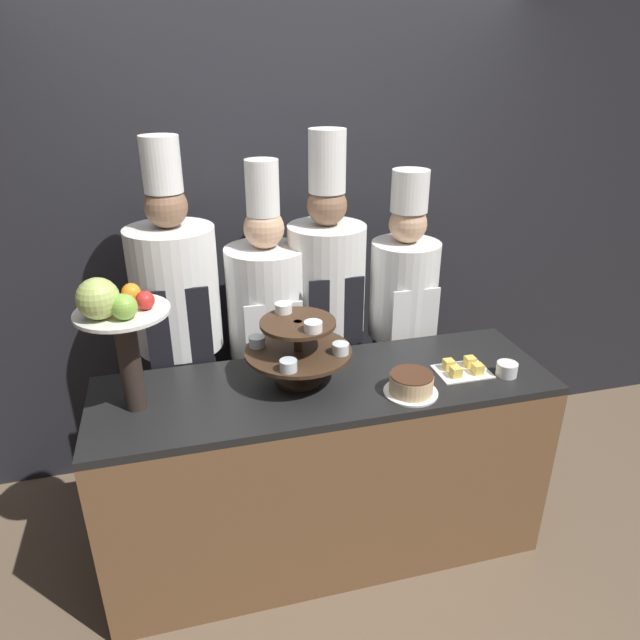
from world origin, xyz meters
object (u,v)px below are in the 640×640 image
Objects in this scene: cup_white at (507,369)px; chef_right at (402,315)px; tiered_stand at (298,345)px; chef_left at (179,325)px; chef_center_right at (326,310)px; cake_square_tray at (463,369)px; chef_center_left at (268,330)px; fruit_pedestal at (116,320)px; cake_round at (411,384)px.

chef_right is (-0.22, 0.66, -0.00)m from cup_white.
chef_left reaches higher than tiered_stand.
cup_white is 1.52m from chef_left.
chef_right is (0.42, 0.00, -0.07)m from chef_center_right.
chef_center_left reaches higher than cake_square_tray.
cup_white is 0.19m from cake_square_tray.
chef_center_left reaches higher than fruit_pedestal.
cake_square_tray is at bearing -2.42° from fruit_pedestal.
fruit_pedestal is at bearing -112.08° from chef_left.
tiered_stand is 0.54m from chef_center_right.
chef_center_left reaches higher than cake_round.
chef_center_left is 0.72m from chef_right.
chef_left is (-1.19, 0.59, 0.09)m from cake_square_tray.
tiered_stand reaches higher than cake_round.
chef_left is 0.73m from chef_center_right.
fruit_pedestal reaches higher than tiered_stand.
tiered_stand is 1.95× the size of cake_square_tray.
cake_round is 0.84m from chef_center_left.
chef_left is (0.21, 0.53, -0.28)m from fruit_pedestal.
chef_left is 1.00× the size of chef_center_right.
chef_left reaches higher than cup_white.
tiered_stand is 0.80× the size of fruit_pedestal.
cake_square_tray is 0.14× the size of chef_right.
chef_right is at bearing 0.00° from chef_left.
cake_square_tray is at bearing 19.54° from cake_round.
cake_round is 0.46m from cup_white.
chef_left is at bearing 180.00° from chef_center_left.
chef_center_right is at bearing 133.82° from cup_white.
tiered_stand is 0.92m from cup_white.
chef_right is at bearing 94.65° from cake_square_tray.
chef_center_left is (-0.48, 0.69, -0.02)m from cake_round.
fruit_pedestal is at bearing 177.58° from cake_square_tray.
chef_left is (-1.36, 0.66, 0.08)m from cup_white.
chef_right is (1.14, 0.00, -0.08)m from chef_left.
chef_left is at bearing 67.92° from fruit_pedestal.
chef_right reaches higher than cake_square_tray.
cake_square_tray is 1.33m from chef_left.
chef_right is (0.72, 0.00, 0.00)m from chef_center_left.
cup_white is at bearing -22.96° from cake_square_tray.
cake_square_tray is at bearing -85.35° from chef_right.
chef_left is at bearing 153.72° from cake_square_tray.
chef_left is at bearing 135.51° from tiered_stand.
tiered_stand is at bearing -118.22° from chef_center_right.
chef_center_right is 0.42m from chef_right.
cup_white reaches higher than cake_square_tray.
cake_round is at bearing -109.30° from chef_right.
tiered_stand is at bearing -144.88° from chef_right.
chef_center_left is at bearing 124.49° from cake_round.
chef_left reaches higher than fruit_pedestal.
cup_white is 0.05× the size of chef_left.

